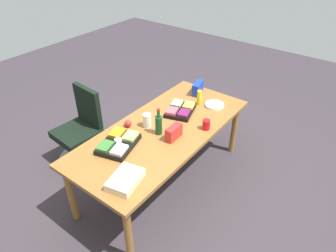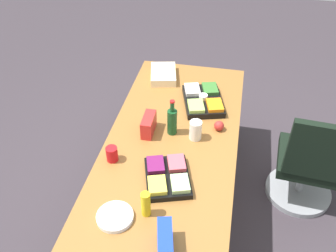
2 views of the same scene
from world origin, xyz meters
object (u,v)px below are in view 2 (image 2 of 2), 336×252
at_px(chip_bag_red, 149,125).
at_px(red_solo_cup, 112,154).
at_px(apple_red, 219,126).
at_px(mustard_bottle, 146,204).
at_px(office_chair, 307,169).
at_px(fruit_platter, 167,176).
at_px(veggie_tray, 203,100).
at_px(mayo_jar, 196,130).
at_px(conference_table, 172,147).
at_px(paper_plate_stack, 115,217).
at_px(wine_bottle, 172,121).
at_px(chip_bag_blue, 165,242).
at_px(sheet_cake, 163,74).

relative_size(chip_bag_red, red_solo_cup, 1.82).
height_order(red_solo_cup, apple_red, red_solo_cup).
bearing_deg(mustard_bottle, office_chair, -48.67).
distance_m(fruit_platter, veggie_tray, 0.89).
xyz_separation_m(mayo_jar, apple_red, (0.13, -0.16, -0.04)).
height_order(red_solo_cup, mustard_bottle, mustard_bottle).
distance_m(fruit_platter, apple_red, 0.64).
relative_size(conference_table, mustard_bottle, 12.10).
bearing_deg(paper_plate_stack, wine_bottle, -12.53).
bearing_deg(red_solo_cup, chip_bag_blue, -140.82).
bearing_deg(conference_table, red_solo_cup, 127.31).
bearing_deg(mustard_bottle, red_solo_cup, 40.55).
bearing_deg(office_chair, conference_table, 105.11).
height_order(fruit_platter, mustard_bottle, mustard_bottle).
bearing_deg(fruit_platter, conference_table, 6.54).
bearing_deg(office_chair, apple_red, 97.75).
xyz_separation_m(conference_table, fruit_platter, (-0.38, -0.04, 0.11)).
relative_size(chip_bag_blue, red_solo_cup, 2.00).
height_order(mayo_jar, apple_red, mayo_jar).
height_order(mayo_jar, red_solo_cup, mayo_jar).
bearing_deg(sheet_cake, conference_table, -163.84).
relative_size(conference_table, office_chair, 2.25).
bearing_deg(veggie_tray, chip_bag_blue, 178.67).
xyz_separation_m(mayo_jar, mustard_bottle, (-0.73, 0.19, 0.01)).
xyz_separation_m(conference_table, mayo_jar, (0.06, -0.16, 0.15)).
distance_m(office_chair, apple_red, 0.86).
bearing_deg(veggie_tray, fruit_platter, 172.18).
bearing_deg(apple_red, mayo_jar, 128.41).
height_order(paper_plate_stack, mustard_bottle, mustard_bottle).
height_order(conference_table, apple_red, apple_red).
bearing_deg(apple_red, sheet_cake, 41.73).
bearing_deg(apple_red, red_solo_cup, 124.01).
xyz_separation_m(red_solo_cup, apple_red, (0.46, -0.69, -0.02)).
bearing_deg(conference_table, mayo_jar, -70.12).
height_order(office_chair, paper_plate_stack, office_chair).
xyz_separation_m(red_solo_cup, mustard_bottle, (-0.39, -0.34, 0.03)).
xyz_separation_m(office_chair, fruit_platter, (-0.67, 1.02, 0.41)).
relative_size(office_chair, veggie_tray, 1.96).
bearing_deg(office_chair, red_solo_cup, 111.58).
bearing_deg(wine_bottle, mustard_bottle, 179.17).
bearing_deg(chip_bag_red, office_chair, -79.64).
xyz_separation_m(chip_bag_red, veggie_tray, (0.43, -0.35, -0.03)).
relative_size(wine_bottle, apple_red, 3.87).
height_order(mayo_jar, wine_bottle, wine_bottle).
height_order(wine_bottle, mustard_bottle, wine_bottle).
height_order(fruit_platter, sheet_cake, fruit_platter).
xyz_separation_m(chip_bag_blue, apple_red, (1.07, -0.19, -0.04)).
xyz_separation_m(conference_table, chip_bag_red, (0.06, 0.19, 0.14)).
height_order(mayo_jar, chip_bag_blue, same).
relative_size(office_chair, red_solo_cup, 8.67).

